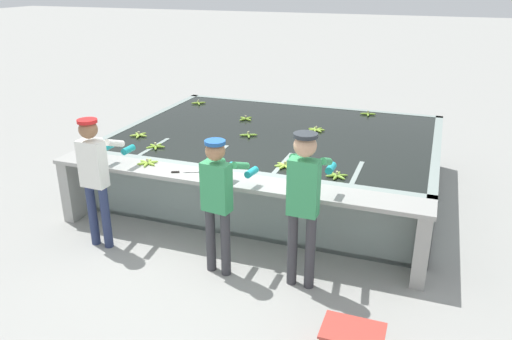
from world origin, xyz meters
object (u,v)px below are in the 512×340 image
(banana_bunch_floating_2, at_px, (139,135))
(banana_bunch_floating_4, at_px, (248,135))
(banana_bunch_floating_7, at_px, (199,103))
(banana_bunch_ledge_0, at_px, (217,174))
(knife_0, at_px, (181,172))
(banana_bunch_floating_1, at_px, (316,130))
(banana_bunch_floating_5, at_px, (246,119))
(banana_bunch_floating_8, at_px, (285,165))
(worker_1, at_px, (218,195))
(banana_bunch_ledge_1, at_px, (148,163))
(worker_2, at_px, (304,195))
(worker_0, at_px, (95,171))
(banana_bunch_floating_3, at_px, (156,146))
(banana_bunch_floating_6, at_px, (368,114))
(banana_bunch_floating_0, at_px, (337,176))

(banana_bunch_floating_2, xyz_separation_m, banana_bunch_floating_4, (1.57, 0.58, 0.00))
(banana_bunch_floating_7, xyz_separation_m, banana_bunch_ledge_0, (1.83, -3.21, 0.00))
(knife_0, bearing_deg, banana_bunch_ledge_0, 7.58)
(banana_bunch_floating_4, xyz_separation_m, knife_0, (-0.25, -1.70, -0.01))
(banana_bunch_floating_1, relative_size, banana_bunch_floating_2, 1.01)
(banana_bunch_floating_5, relative_size, banana_bunch_floating_8, 0.95)
(worker_1, distance_m, banana_bunch_ledge_1, 1.46)
(banana_bunch_floating_4, bearing_deg, banana_bunch_floating_1, 34.51)
(banana_bunch_floating_2, bearing_deg, banana_bunch_floating_7, 91.44)
(worker_2, bearing_deg, banana_bunch_floating_8, 115.98)
(banana_bunch_floating_1, height_order, banana_bunch_ledge_0, banana_bunch_ledge_0)
(worker_0, xyz_separation_m, banana_bunch_floating_4, (1.14, 2.20, -0.07))
(banana_bunch_floating_3, bearing_deg, worker_0, -94.30)
(banana_bunch_floating_1, distance_m, banana_bunch_floating_4, 1.10)
(worker_2, relative_size, banana_bunch_floating_8, 6.26)
(worker_2, distance_m, banana_bunch_floating_6, 4.05)
(banana_bunch_ledge_0, xyz_separation_m, knife_0, (-0.46, -0.06, -0.01))
(worker_1, xyz_separation_m, banana_bunch_floating_6, (1.03, 4.11, -0.03))
(worker_1, xyz_separation_m, banana_bunch_ledge_1, (-1.30, 0.66, -0.03))
(worker_2, bearing_deg, banana_bunch_floating_7, 129.37)
(banana_bunch_floating_2, relative_size, banana_bunch_ledge_1, 0.99)
(banana_bunch_floating_0, relative_size, banana_bunch_floating_3, 1.02)
(banana_bunch_floating_6, bearing_deg, knife_0, -116.52)
(worker_2, bearing_deg, knife_0, 164.26)
(banana_bunch_floating_1, height_order, banana_bunch_floating_7, same)
(worker_2, relative_size, banana_bunch_floating_4, 6.52)
(banana_bunch_floating_6, bearing_deg, banana_bunch_floating_2, -141.62)
(banana_bunch_floating_0, bearing_deg, knife_0, -163.95)
(worker_1, relative_size, banana_bunch_floating_3, 5.79)
(banana_bunch_ledge_0, bearing_deg, worker_0, -157.51)
(worker_1, relative_size, banana_bunch_floating_0, 5.67)
(banana_bunch_floating_6, height_order, banana_bunch_floating_7, same)
(banana_bunch_floating_2, bearing_deg, worker_1, -38.73)
(worker_1, bearing_deg, banana_bunch_floating_6, 75.98)
(worker_1, height_order, banana_bunch_floating_2, worker_1)
(worker_2, height_order, banana_bunch_floating_6, worker_2)
(banana_bunch_floating_5, bearing_deg, banana_bunch_ledge_0, -76.72)
(banana_bunch_floating_6, relative_size, knife_0, 0.85)
(banana_bunch_floating_7, height_order, banana_bunch_ledge_1, banana_bunch_ledge_1)
(worker_0, bearing_deg, worker_1, -1.58)
(worker_0, xyz_separation_m, banana_bunch_floating_3, (0.09, 1.23, -0.07))
(banana_bunch_floating_1, distance_m, banana_bunch_ledge_1, 2.79)
(banana_bunch_floating_1, height_order, knife_0, banana_bunch_floating_1)
(banana_bunch_floating_2, height_order, banana_bunch_floating_6, same)
(banana_bunch_ledge_1, bearing_deg, banana_bunch_floating_5, 80.01)
(worker_2, relative_size, banana_bunch_floating_6, 6.24)
(banana_bunch_ledge_1, bearing_deg, banana_bunch_floating_1, 52.35)
(banana_bunch_floating_3, distance_m, banana_bunch_floating_5, 1.92)
(banana_bunch_floating_2, height_order, banana_bunch_ledge_1, banana_bunch_ledge_1)
(worker_2, xyz_separation_m, banana_bunch_floating_3, (-2.50, 1.22, -0.15))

